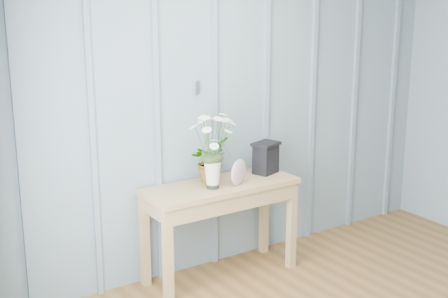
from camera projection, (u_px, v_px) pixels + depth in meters
room_shell at (370, 21)px, 3.69m from camera, size 4.00×4.50×2.50m
sideboard at (220, 198)px, 4.71m from camera, size 1.20×0.45×0.75m
daisy_vase at (213, 140)px, 4.48m from camera, size 0.41×0.31×0.59m
spider_plant at (210, 160)px, 4.71m from camera, size 0.39×0.38×0.32m
felt_disc_vessel at (239, 172)px, 4.63m from camera, size 0.20×0.13×0.20m
carved_box at (266, 157)px, 4.92m from camera, size 0.24×0.22×0.25m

